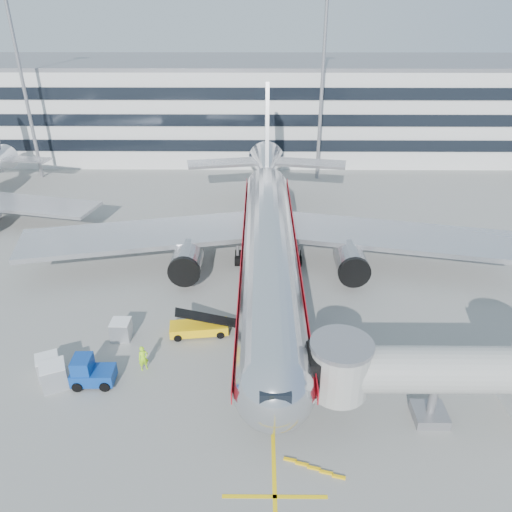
{
  "coord_description": "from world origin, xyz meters",
  "views": [
    {
      "loc": [
        -0.93,
        -32.72,
        25.18
      ],
      "look_at": [
        -1.23,
        7.83,
        4.0
      ],
      "focal_mm": 35.0,
      "sensor_mm": 36.0,
      "label": 1
    }
  ],
  "objects_px": {
    "cargo_container_right": "(121,330)",
    "ramp_worker": "(143,358)",
    "baggage_tug": "(90,372)",
    "cargo_container_front": "(54,375)",
    "main_jet": "(269,236)",
    "belt_loader": "(199,327)",
    "cargo_container_left": "(48,366)"
  },
  "relations": [
    {
      "from": "baggage_tug",
      "to": "cargo_container_left",
      "type": "height_order",
      "value": "baggage_tug"
    },
    {
      "from": "cargo_container_right",
      "to": "ramp_worker",
      "type": "xyz_separation_m",
      "value": [
        2.65,
        -3.89,
        0.2
      ]
    },
    {
      "from": "belt_loader",
      "to": "cargo_container_front",
      "type": "distance_m",
      "value": 11.63
    },
    {
      "from": "main_jet",
      "to": "cargo_container_left",
      "type": "xyz_separation_m",
      "value": [
        -16.52,
        -15.65,
        -3.38
      ]
    },
    {
      "from": "main_jet",
      "to": "ramp_worker",
      "type": "height_order",
      "value": "main_jet"
    },
    {
      "from": "belt_loader",
      "to": "cargo_container_right",
      "type": "relative_size",
      "value": 3.12
    },
    {
      "from": "main_jet",
      "to": "baggage_tug",
      "type": "relative_size",
      "value": 16.47
    },
    {
      "from": "cargo_container_right",
      "to": "main_jet",
      "type": "bearing_deg",
      "value": 41.84
    },
    {
      "from": "cargo_container_front",
      "to": "baggage_tug",
      "type": "bearing_deg",
      "value": 6.22
    },
    {
      "from": "main_jet",
      "to": "ramp_worker",
      "type": "xyz_separation_m",
      "value": [
        -9.62,
        -14.88,
        -3.21
      ]
    },
    {
      "from": "main_jet",
      "to": "cargo_container_right",
      "type": "bearing_deg",
      "value": -138.16
    },
    {
      "from": "baggage_tug",
      "to": "cargo_container_front",
      "type": "height_order",
      "value": "baggage_tug"
    },
    {
      "from": "cargo_container_front",
      "to": "cargo_container_left",
      "type": "bearing_deg",
      "value": 127.41
    },
    {
      "from": "belt_loader",
      "to": "cargo_container_front",
      "type": "height_order",
      "value": "belt_loader"
    },
    {
      "from": "cargo_container_front",
      "to": "ramp_worker",
      "type": "bearing_deg",
      "value": 16.76
    },
    {
      "from": "baggage_tug",
      "to": "cargo_container_right",
      "type": "bearing_deg",
      "value": 80.7
    },
    {
      "from": "baggage_tug",
      "to": "cargo_container_left",
      "type": "xyz_separation_m",
      "value": [
        -3.36,
        0.78,
        -0.14
      ]
    },
    {
      "from": "cargo_container_left",
      "to": "cargo_container_right",
      "type": "xyz_separation_m",
      "value": [
        4.25,
        4.67,
        -0.03
      ]
    },
    {
      "from": "baggage_tug",
      "to": "cargo_container_left",
      "type": "bearing_deg",
      "value": 166.85
    },
    {
      "from": "main_jet",
      "to": "cargo_container_front",
      "type": "bearing_deg",
      "value": -133.23
    },
    {
      "from": "main_jet",
      "to": "ramp_worker",
      "type": "bearing_deg",
      "value": -122.88
    },
    {
      "from": "main_jet",
      "to": "baggage_tug",
      "type": "distance_m",
      "value": 21.31
    },
    {
      "from": "baggage_tug",
      "to": "cargo_container_right",
      "type": "xyz_separation_m",
      "value": [
        0.89,
        5.45,
        -0.17
      ]
    },
    {
      "from": "cargo_container_left",
      "to": "cargo_container_right",
      "type": "relative_size",
      "value": 1.29
    },
    {
      "from": "baggage_tug",
      "to": "cargo_container_left",
      "type": "relative_size",
      "value": 1.45
    },
    {
      "from": "cargo_container_right",
      "to": "ramp_worker",
      "type": "height_order",
      "value": "ramp_worker"
    },
    {
      "from": "belt_loader",
      "to": "ramp_worker",
      "type": "relative_size",
      "value": 2.5
    },
    {
      "from": "cargo_container_left",
      "to": "cargo_container_front",
      "type": "relative_size",
      "value": 0.93
    },
    {
      "from": "baggage_tug",
      "to": "cargo_container_front",
      "type": "relative_size",
      "value": 1.35
    },
    {
      "from": "cargo_container_left",
      "to": "cargo_container_front",
      "type": "height_order",
      "value": "cargo_container_front"
    },
    {
      "from": "main_jet",
      "to": "cargo_container_front",
      "type": "relative_size",
      "value": 22.18
    },
    {
      "from": "belt_loader",
      "to": "ramp_worker",
      "type": "height_order",
      "value": "belt_loader"
    }
  ]
}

